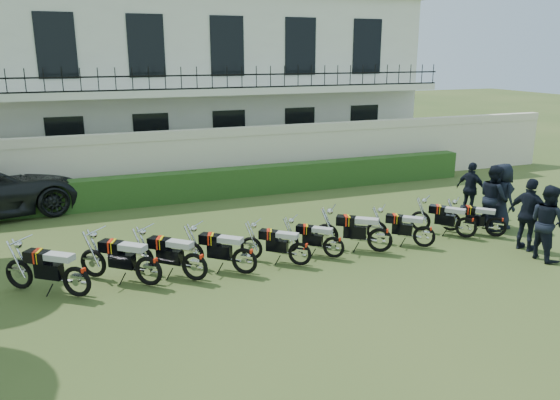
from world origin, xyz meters
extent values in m
plane|color=#334A1D|center=(0.00, 0.00, 0.00)|extent=(100.00, 100.00, 0.00)
cube|color=beige|center=(0.00, 8.00, 1.00)|extent=(30.00, 0.30, 2.00)
cube|color=beige|center=(0.00, 8.00, 2.15)|extent=(30.00, 0.35, 0.30)
cube|color=#254B1B|center=(1.00, 7.20, 0.50)|extent=(18.00, 0.60, 1.00)
cube|color=white|center=(0.00, 14.00, 3.50)|extent=(20.00, 8.00, 7.00)
cube|color=white|center=(0.00, 9.30, 3.50)|extent=(20.00, 1.40, 0.25)
cube|color=black|center=(0.00, 8.65, 4.10)|extent=(20.00, 0.05, 0.05)
cube|color=black|center=(0.00, 8.65, 3.65)|extent=(20.00, 0.05, 0.05)
cube|color=black|center=(-4.50, 10.02, 1.60)|extent=(1.30, 0.12, 2.20)
cube|color=black|center=(-4.50, 10.02, 5.10)|extent=(1.30, 0.12, 2.20)
cube|color=black|center=(-1.50, 10.02, 1.60)|extent=(1.30, 0.12, 2.20)
cube|color=black|center=(-1.50, 10.02, 5.10)|extent=(1.30, 0.12, 2.20)
cube|color=black|center=(1.50, 10.02, 1.60)|extent=(1.30, 0.12, 2.20)
cube|color=black|center=(1.50, 10.02, 5.10)|extent=(1.30, 0.12, 2.20)
cube|color=black|center=(4.50, 10.02, 1.60)|extent=(1.30, 0.12, 2.20)
cube|color=black|center=(4.50, 10.02, 5.10)|extent=(1.30, 0.12, 2.20)
cube|color=black|center=(7.50, 10.02, 1.60)|extent=(1.30, 0.12, 2.20)
cube|color=black|center=(7.50, 10.02, 5.10)|extent=(1.30, 0.12, 2.20)
torus|color=black|center=(-3.89, 0.05, 0.33)|extent=(0.59, 0.48, 0.67)
torus|color=black|center=(-5.02, 0.91, 0.33)|extent=(0.59, 0.48, 0.67)
cube|color=black|center=(-4.41, 0.45, 0.49)|extent=(0.60, 0.52, 0.33)
cube|color=black|center=(-4.61, 0.60, 0.79)|extent=(0.56, 0.52, 0.24)
cube|color=red|center=(-4.61, 0.60, 0.80)|extent=(0.17, 0.31, 0.25)
cube|color=yellow|center=(-4.56, 0.56, 0.80)|extent=(0.14, 0.30, 0.25)
cube|color=#A9A9A9|center=(-4.18, 0.27, 0.83)|extent=(0.64, 0.57, 0.13)
cylinder|color=silver|center=(-4.89, 0.81, 1.11)|extent=(0.42, 0.54, 0.03)
torus|color=black|center=(-2.46, 0.08, 0.33)|extent=(0.57, 0.50, 0.66)
torus|color=black|center=(-3.55, 0.98, 0.33)|extent=(0.57, 0.50, 0.66)
cube|color=black|center=(-2.96, 0.49, 0.49)|extent=(0.59, 0.53, 0.33)
cube|color=black|center=(-3.16, 0.65, 0.78)|extent=(0.56, 0.53, 0.24)
cube|color=red|center=(-3.16, 0.65, 0.79)|extent=(0.18, 0.31, 0.25)
cube|color=yellow|center=(-3.11, 0.61, 0.79)|extent=(0.15, 0.29, 0.25)
cube|color=#A9A9A9|center=(-2.74, 0.31, 0.83)|extent=(0.63, 0.58, 0.13)
cylinder|color=silver|center=(-3.42, 0.87, 1.11)|extent=(0.44, 0.52, 0.03)
torus|color=black|center=(-1.51, -0.02, 0.32)|extent=(0.54, 0.50, 0.64)
torus|color=black|center=(-2.53, 0.89, 0.32)|extent=(0.54, 0.50, 0.64)
cube|color=black|center=(-1.98, 0.40, 0.47)|extent=(0.56, 0.53, 0.32)
cube|color=black|center=(-2.16, 0.56, 0.76)|extent=(0.54, 0.52, 0.23)
cube|color=red|center=(-2.16, 0.56, 0.77)|extent=(0.18, 0.30, 0.24)
cube|color=yellow|center=(-2.12, 0.52, 0.77)|extent=(0.15, 0.28, 0.24)
cube|color=#A9A9A9|center=(-1.77, 0.21, 0.80)|extent=(0.60, 0.57, 0.13)
cylinder|color=silver|center=(-2.42, 0.79, 1.08)|extent=(0.44, 0.49, 0.03)
torus|color=black|center=(-0.38, -0.03, 0.31)|extent=(0.54, 0.47, 0.62)
torus|color=black|center=(-1.40, 0.83, 0.31)|extent=(0.54, 0.47, 0.62)
cube|color=black|center=(-0.85, 0.37, 0.46)|extent=(0.55, 0.50, 0.31)
cube|color=black|center=(-1.03, 0.52, 0.74)|extent=(0.52, 0.50, 0.22)
cube|color=red|center=(-1.03, 0.52, 0.75)|extent=(0.17, 0.29, 0.23)
cube|color=yellow|center=(-0.99, 0.48, 0.75)|extent=(0.14, 0.28, 0.23)
cube|color=#A9A9A9|center=(-0.64, 0.19, 0.78)|extent=(0.59, 0.55, 0.12)
cylinder|color=silver|center=(-1.28, 0.73, 1.04)|extent=(0.42, 0.49, 0.03)
torus|color=black|center=(0.95, 0.04, 0.28)|extent=(0.50, 0.43, 0.57)
torus|color=black|center=(0.01, 0.82, 0.28)|extent=(0.50, 0.43, 0.57)
cube|color=black|center=(0.51, 0.40, 0.42)|extent=(0.51, 0.46, 0.28)
cube|color=black|center=(0.35, 0.54, 0.68)|extent=(0.48, 0.46, 0.21)
cube|color=red|center=(0.35, 0.54, 0.69)|extent=(0.16, 0.26, 0.22)
cube|color=yellow|center=(0.39, 0.50, 0.69)|extent=(0.13, 0.26, 0.22)
cube|color=#A9A9A9|center=(0.71, 0.24, 0.72)|extent=(0.54, 0.50, 0.11)
cylinder|color=silver|center=(0.12, 0.73, 0.96)|extent=(0.38, 0.45, 0.03)
torus|color=black|center=(1.89, 0.21, 0.27)|extent=(0.47, 0.42, 0.55)
torus|color=black|center=(1.00, 0.97, 0.27)|extent=(0.47, 0.42, 0.55)
cube|color=black|center=(1.48, 0.56, 0.40)|extent=(0.48, 0.44, 0.27)
cube|color=black|center=(1.32, 0.69, 0.65)|extent=(0.46, 0.44, 0.20)
cube|color=red|center=(1.32, 0.69, 0.65)|extent=(0.15, 0.25, 0.21)
cube|color=yellow|center=(1.36, 0.66, 0.65)|extent=(0.13, 0.24, 0.21)
cube|color=#A9A9A9|center=(1.66, 0.40, 0.68)|extent=(0.51, 0.48, 0.11)
cylinder|color=silver|center=(1.11, 0.88, 0.91)|extent=(0.37, 0.42, 0.03)
torus|color=black|center=(3.25, 0.12, 0.31)|extent=(0.57, 0.45, 0.64)
torus|color=black|center=(2.15, 0.92, 0.31)|extent=(0.57, 0.45, 0.64)
cube|color=black|center=(2.74, 0.49, 0.47)|extent=(0.57, 0.49, 0.31)
cube|color=black|center=(2.55, 0.63, 0.75)|extent=(0.54, 0.50, 0.23)
cube|color=red|center=(2.55, 0.63, 0.76)|extent=(0.16, 0.29, 0.24)
cube|color=yellow|center=(2.60, 0.60, 0.76)|extent=(0.13, 0.29, 0.24)
cube|color=#A9A9A9|center=(2.97, 0.32, 0.79)|extent=(0.61, 0.54, 0.13)
cylinder|color=silver|center=(2.28, 0.83, 1.07)|extent=(0.40, 0.52, 0.03)
torus|color=black|center=(4.42, 0.03, 0.28)|extent=(0.49, 0.44, 0.57)
torus|color=black|center=(3.50, 0.84, 0.28)|extent=(0.49, 0.44, 0.57)
cube|color=black|center=(3.99, 0.41, 0.42)|extent=(0.50, 0.47, 0.28)
cube|color=black|center=(3.83, 0.55, 0.68)|extent=(0.48, 0.46, 0.21)
cube|color=red|center=(3.83, 0.55, 0.69)|extent=(0.16, 0.26, 0.22)
cube|color=yellow|center=(3.87, 0.51, 0.69)|extent=(0.14, 0.25, 0.22)
cube|color=#A9A9A9|center=(4.18, 0.24, 0.71)|extent=(0.54, 0.51, 0.11)
cylinder|color=silver|center=(3.61, 0.75, 0.96)|extent=(0.39, 0.44, 0.03)
torus|color=black|center=(5.86, 0.19, 0.29)|extent=(0.44, 0.50, 0.58)
torus|color=black|center=(5.05, 1.12, 0.29)|extent=(0.44, 0.50, 0.58)
cube|color=black|center=(5.49, 0.62, 0.43)|extent=(0.47, 0.51, 0.29)
cube|color=black|center=(5.34, 0.78, 0.69)|extent=(0.47, 0.49, 0.21)
cube|color=red|center=(5.34, 0.78, 0.70)|extent=(0.19, 0.26, 0.22)
cube|color=yellow|center=(5.38, 0.74, 0.70)|extent=(0.17, 0.25, 0.22)
cube|color=#A9A9A9|center=(5.66, 0.42, 0.72)|extent=(0.52, 0.55, 0.11)
cylinder|color=silver|center=(5.15, 1.01, 0.97)|extent=(0.45, 0.40, 0.03)
torus|color=black|center=(6.68, -0.01, 0.27)|extent=(0.45, 0.46, 0.56)
torus|color=black|center=(5.86, 0.85, 0.27)|extent=(0.45, 0.46, 0.56)
cube|color=black|center=(6.30, 0.39, 0.41)|extent=(0.47, 0.48, 0.27)
cube|color=black|center=(6.15, 0.54, 0.66)|extent=(0.46, 0.46, 0.20)
cube|color=red|center=(6.15, 0.54, 0.67)|extent=(0.17, 0.25, 0.21)
cube|color=yellow|center=(6.19, 0.50, 0.67)|extent=(0.15, 0.24, 0.21)
cube|color=#A9A9A9|center=(6.47, 0.21, 0.69)|extent=(0.51, 0.52, 0.11)
cylinder|color=silver|center=(5.95, 0.75, 0.93)|extent=(0.42, 0.40, 0.03)
imported|color=black|center=(6.24, -1.25, 0.93)|extent=(0.72, 0.92, 1.86)
imported|color=black|center=(6.31, -0.61, 0.93)|extent=(0.77, 1.18, 1.87)
imported|color=black|center=(6.98, 1.10, 0.94)|extent=(0.67, 0.97, 1.88)
imported|color=black|center=(6.67, 1.06, 0.93)|extent=(0.91, 1.05, 1.87)
imported|color=black|center=(7.03, 2.42, 0.83)|extent=(0.69, 1.05, 1.66)
camera|label=1|loc=(-4.26, -10.65, 4.92)|focal=35.00mm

